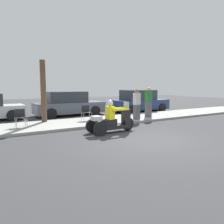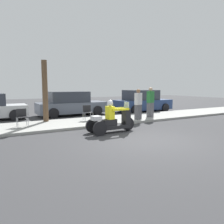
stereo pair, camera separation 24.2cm
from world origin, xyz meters
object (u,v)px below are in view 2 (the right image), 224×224
object	(u,v)px
folding_chair_set_back	(22,116)
tree_trunk	(45,91)
spectator_near_curb	(138,105)
parked_car_lot_center	(142,102)
spectator_with_child	(150,103)
parked_car_lot_right	(71,104)
motorcycle_trike	(112,121)
folding_chair_curbside	(87,111)

from	to	relation	value
folding_chair_set_back	tree_trunk	size ratio (longest dim) A/B	0.26
spectator_near_curb	parked_car_lot_center	distance (m)	4.86
spectator_near_curb	spectator_with_child	bearing A→B (deg)	18.15
folding_chair_set_back	spectator_with_child	bearing A→B (deg)	-3.69
folding_chair_set_back	parked_car_lot_right	size ratio (longest dim) A/B	0.18
motorcycle_trike	parked_car_lot_center	distance (m)	8.10
folding_chair_set_back	folding_chair_curbside	size ratio (longest dim) A/B	1.00
spectator_with_child	tree_trunk	bearing A→B (deg)	166.35
folding_chair_curbside	tree_trunk	xyz separation A→B (m)	(-2.07, 0.74, 1.10)
parked_car_lot_right	motorcycle_trike	bearing A→B (deg)	-93.01
spectator_with_child	parked_car_lot_center	distance (m)	3.85
motorcycle_trike	spectator_near_curb	world-z (taller)	spectator_near_curb
spectator_near_curb	parked_car_lot_right	bearing A→B (deg)	118.47
parked_car_lot_center	parked_car_lot_right	size ratio (longest dim) A/B	0.96
folding_chair_curbside	parked_car_lot_center	world-z (taller)	parked_car_lot_center
motorcycle_trike	folding_chair_curbside	size ratio (longest dim) A/B	2.66
motorcycle_trike	spectator_with_child	xyz separation A→B (m)	(3.94, 2.25, 0.49)
spectator_with_child	parked_car_lot_center	world-z (taller)	spectator_with_child
spectator_near_curb	spectator_with_child	size ratio (longest dim) A/B	0.95
spectator_with_child	folding_chair_curbside	distance (m)	3.91
folding_chair_curbside	parked_car_lot_center	xyz separation A→B (m)	(5.76, 2.62, 0.16)
motorcycle_trike	spectator_with_child	bearing A→B (deg)	29.75
spectator_with_child	folding_chair_set_back	xyz separation A→B (m)	(-7.21, 0.47, -0.36)
parked_car_lot_center	tree_trunk	distance (m)	8.11
spectator_with_child	parked_car_lot_right	size ratio (longest dim) A/B	0.39
spectator_with_child	folding_chair_set_back	world-z (taller)	spectator_with_child
spectator_near_curb	tree_trunk	bearing A→B (deg)	158.81
parked_car_lot_center	parked_car_lot_right	xyz separation A→B (m)	(-5.55, 0.74, -0.03)
spectator_near_curb	parked_car_lot_right	world-z (taller)	spectator_near_curb
folding_chair_curbside	parked_car_lot_right	distance (m)	3.38
spectator_with_child	folding_chair_curbside	size ratio (longest dim) A/B	2.19
parked_car_lot_right	spectator_near_curb	bearing A→B (deg)	-61.53
spectator_with_child	parked_car_lot_right	distance (m)	5.44
spectator_with_child	parked_car_lot_right	world-z (taller)	spectator_with_child
tree_trunk	parked_car_lot_center	bearing A→B (deg)	13.52
folding_chair_curbside	spectator_near_curb	bearing A→B (deg)	-22.36
folding_chair_set_back	folding_chair_curbside	bearing A→B (deg)	3.83
motorcycle_trike	tree_trunk	distance (m)	4.35
spectator_near_curb	parked_car_lot_center	xyz separation A→B (m)	(3.13, 3.71, -0.16)
parked_car_lot_center	parked_car_lot_right	world-z (taller)	parked_car_lot_center
parked_car_lot_center	spectator_with_child	bearing A→B (deg)	-120.29
spectator_with_child	tree_trunk	xyz separation A→B (m)	(-5.90, 1.43, 0.74)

